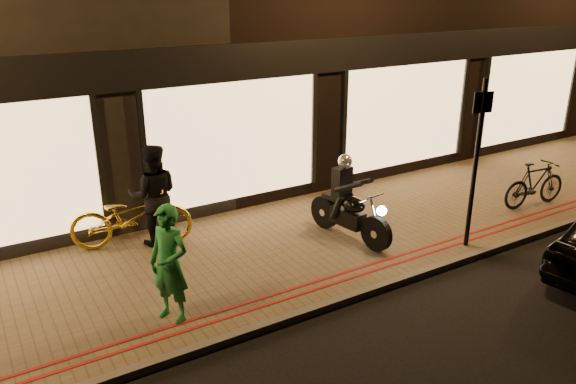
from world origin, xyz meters
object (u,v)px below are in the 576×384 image
object	(u,v)px
sign_post	(476,156)
person_green	(169,264)
motorcycle	(348,207)
bicycle_gold	(131,217)

from	to	relation	value
sign_post	person_green	xyz separation A→B (m)	(-5.35, 0.49, -0.82)
motorcycle	sign_post	distance (m)	2.39
motorcycle	bicycle_gold	world-z (taller)	motorcycle
motorcycle	sign_post	world-z (taller)	sign_post
motorcycle	sign_post	bearing A→B (deg)	-49.20
sign_post	bicycle_gold	distance (m)	6.10
person_green	bicycle_gold	bearing A→B (deg)	144.47
motorcycle	person_green	size ratio (longest dim) A/B	1.13
sign_post	person_green	distance (m)	5.44
person_green	sign_post	bearing A→B (deg)	53.90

